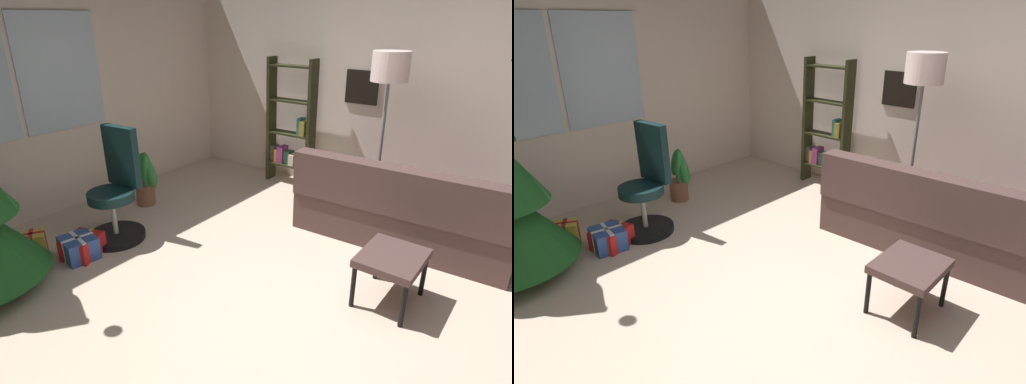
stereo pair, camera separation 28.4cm
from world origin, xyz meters
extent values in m
cube|color=beige|center=(0.00, 0.00, -0.05)|extent=(4.79, 6.18, 0.10)
cube|color=beige|center=(0.00, 3.14, 1.37)|extent=(4.79, 0.10, 2.74)
cube|color=silver|center=(0.12, 3.08, 1.51)|extent=(0.90, 0.03, 1.20)
cube|color=beige|center=(2.44, 0.00, 1.37)|extent=(0.10, 6.18, 2.74)
cube|color=black|center=(2.38, 0.67, 1.30)|extent=(0.02, 0.39, 0.38)
cube|color=#4C3532|center=(1.60, -0.22, 0.20)|extent=(0.96, 2.03, 0.40)
cube|color=#4C3532|center=(1.24, -0.24, 0.61)|extent=(0.29, 2.00, 0.43)
cube|color=#4C3532|center=(1.56, 0.70, 0.50)|extent=(0.88, 0.18, 0.20)
cube|color=#4C3532|center=(2.41, -0.75, 0.20)|extent=(0.74, 0.90, 0.40)
cube|color=#AB2116|center=(1.34, 0.14, 0.57)|extent=(0.21, 0.41, 0.41)
cube|color=beige|center=(1.33, 0.49, 0.57)|extent=(0.19, 0.42, 0.40)
cube|color=#A23C36|center=(1.36, -0.21, 0.57)|extent=(0.24, 0.42, 0.41)
cube|color=#4C3532|center=(0.51, -0.50, 0.38)|extent=(0.52, 0.44, 0.06)
cylinder|color=black|center=(0.28, -0.69, 0.18)|extent=(0.04, 0.04, 0.35)
cylinder|color=black|center=(0.74, -0.69, 0.18)|extent=(0.04, 0.04, 0.35)
cylinder|color=black|center=(0.28, -0.31, 0.18)|extent=(0.04, 0.04, 0.35)
cylinder|color=black|center=(0.74, -0.31, 0.18)|extent=(0.04, 0.04, 0.35)
cube|color=red|center=(-0.54, 1.98, 0.10)|extent=(0.40, 0.37, 0.19)
cube|color=#EAD84C|center=(-0.54, 1.98, 0.10)|extent=(0.32, 0.15, 0.20)
cube|color=#EAD84C|center=(-0.54, 1.98, 0.10)|extent=(0.14, 0.28, 0.20)
cube|color=gold|center=(-0.83, 2.31, 0.12)|extent=(0.28, 0.27, 0.24)
cube|color=#B21919|center=(-0.83, 2.31, 0.12)|extent=(0.22, 0.14, 0.25)
cube|color=#B21919|center=(-0.83, 2.31, 0.12)|extent=(0.13, 0.19, 0.25)
cube|color=#2D4C99|center=(-0.58, 1.97, 0.10)|extent=(0.32, 0.34, 0.21)
cube|color=silver|center=(-0.58, 1.97, 0.10)|extent=(0.28, 0.08, 0.21)
cube|color=silver|center=(-0.58, 1.97, 0.10)|extent=(0.08, 0.31, 0.21)
cylinder|color=black|center=(-0.16, 2.01, 0.03)|extent=(0.56, 0.56, 0.06)
cylinder|color=#B2B2B7|center=(-0.16, 2.01, 0.26)|extent=(0.05, 0.05, 0.40)
cylinder|color=black|center=(-0.16, 2.01, 0.46)|extent=(0.44, 0.44, 0.09)
cube|color=black|center=(0.03, 2.03, 0.81)|extent=(0.13, 0.40, 0.59)
cube|color=#292A17|center=(2.17, 1.19, 0.80)|extent=(0.18, 0.04, 1.60)
cube|color=#292A17|center=(2.17, 1.79, 0.80)|extent=(0.18, 0.04, 1.60)
cube|color=#292A17|center=(2.17, 1.49, 0.25)|extent=(0.18, 0.56, 0.02)
cube|color=#292A17|center=(2.17, 1.49, 0.67)|extent=(0.18, 0.56, 0.02)
cube|color=#292A17|center=(2.17, 1.49, 1.09)|extent=(0.18, 0.56, 0.02)
cube|color=#292A17|center=(2.17, 1.49, 1.50)|extent=(0.18, 0.56, 0.02)
cube|color=#A52D16|center=(2.18, 1.27, 0.36)|extent=(0.17, 0.05, 0.20)
cube|color=#234E7E|center=(2.19, 1.34, 0.34)|extent=(0.15, 0.06, 0.15)
cube|color=beige|center=(2.18, 1.42, 0.33)|extent=(0.17, 0.08, 0.14)
cube|color=#315F46|center=(2.20, 1.51, 0.35)|extent=(0.13, 0.08, 0.17)
cube|color=#853370|center=(2.19, 1.61, 0.37)|extent=(0.16, 0.08, 0.22)
cube|color=#BD682C|center=(2.19, 1.67, 0.35)|extent=(0.16, 0.05, 0.17)
cube|color=#4E534B|center=(2.20, 1.73, 0.36)|extent=(0.13, 0.06, 0.20)
cube|color=olive|center=(2.18, 1.28, 0.77)|extent=(0.17, 0.07, 0.18)
cube|color=#297376|center=(2.20, 1.35, 0.78)|extent=(0.13, 0.05, 0.21)
cylinder|color=slate|center=(1.79, 0.15, 0.01)|extent=(0.28, 0.28, 0.03)
cylinder|color=slate|center=(1.79, 0.15, 0.75)|extent=(0.03, 0.03, 1.44)
cylinder|color=#F9DBD2|center=(1.79, 0.15, 1.61)|extent=(0.36, 0.36, 0.28)
cylinder|color=brown|center=(0.57, 2.45, 0.12)|extent=(0.22, 0.22, 0.25)
ellipsoid|color=#277232|center=(0.51, 2.33, 0.45)|extent=(0.15, 0.18, 0.41)
ellipsoid|color=#277232|center=(0.64, 2.59, 0.42)|extent=(0.17, 0.19, 0.36)
ellipsoid|color=#277232|center=(0.56, 2.29, 0.40)|extent=(0.16, 0.11, 0.33)
ellipsoid|color=#277232|center=(0.54, 2.30, 0.46)|extent=(0.12, 0.24, 0.44)
camera|label=1|loc=(-2.24, -1.30, 2.03)|focal=29.17mm
camera|label=2|loc=(-2.05, -1.52, 2.03)|focal=29.17mm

